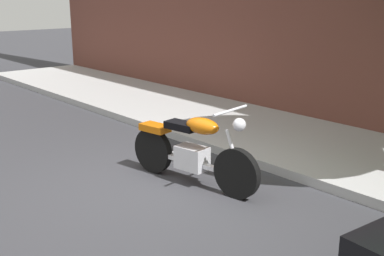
{
  "coord_description": "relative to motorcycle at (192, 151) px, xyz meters",
  "views": [
    {
      "loc": [
        5.05,
        -3.77,
        2.58
      ],
      "look_at": [
        0.26,
        0.43,
        0.81
      ],
      "focal_mm": 45.51,
      "sensor_mm": 36.0,
      "label": 1
    }
  ],
  "objects": [
    {
      "name": "ground_plane",
      "position": [
        -0.26,
        -0.43,
        -0.49
      ],
      "size": [
        60.0,
        60.0,
        0.0
      ],
      "primitive_type": "plane",
      "color": "#38383D"
    },
    {
      "name": "motorcycle",
      "position": [
        0.0,
        0.0,
        0.0
      ],
      "size": [
        2.16,
        0.71,
        1.17
      ],
      "color": "black",
      "rests_on": "ground"
    },
    {
      "name": "sidewalk",
      "position": [
        -0.26,
        2.56,
        -0.42
      ],
      "size": [
        21.33,
        2.82,
        0.14
      ],
      "primitive_type": "cube",
      "color": "#B0B0B0",
      "rests_on": "ground"
    }
  ]
}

